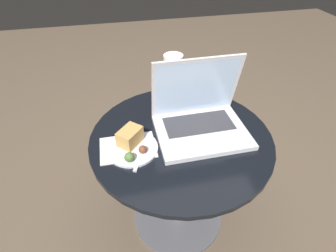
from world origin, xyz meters
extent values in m
plane|color=brown|center=(0.00, 0.00, 0.00)|extent=(6.00, 6.00, 0.00)
cylinder|color=#515156|center=(0.00, 0.00, 0.01)|extent=(0.42, 0.42, 0.01)
cylinder|color=#515156|center=(0.00, 0.00, 0.26)|extent=(0.08, 0.08, 0.48)
cylinder|color=black|center=(0.00, 0.00, 0.51)|extent=(0.66, 0.66, 0.02)
cube|color=silver|center=(-0.20, -0.02, 0.52)|extent=(0.19, 0.13, 0.00)
cube|color=silver|center=(0.08, -0.01, 0.53)|extent=(0.33, 0.25, 0.02)
cube|color=#333338|center=(0.08, 0.03, 0.54)|extent=(0.25, 0.12, 0.00)
cube|color=silver|center=(0.08, 0.09, 0.66)|extent=(0.33, 0.06, 0.25)
cube|color=silver|center=(0.08, 0.09, 0.66)|extent=(0.30, 0.05, 0.22)
cylinder|color=#C6701E|center=(0.01, 0.17, 0.62)|extent=(0.07, 0.07, 0.21)
cylinder|color=white|center=(0.01, 0.17, 0.74)|extent=(0.07, 0.07, 0.02)
cylinder|color=silver|center=(-0.18, -0.03, 0.52)|extent=(0.18, 0.18, 0.01)
cube|color=tan|center=(-0.18, -0.01, 0.55)|extent=(0.10, 0.10, 0.06)
sphere|color=#4C6B33|center=(-0.20, -0.09, 0.54)|extent=(0.03, 0.03, 0.03)
sphere|color=brown|center=(-0.15, -0.06, 0.54)|extent=(0.03, 0.03, 0.03)
cube|color=#B2B2B7|center=(-0.16, -0.08, 0.52)|extent=(0.06, 0.11, 0.00)
cube|color=#B2B2B7|center=(-0.13, -0.01, 0.52)|extent=(0.04, 0.05, 0.00)
camera|label=1|loc=(-0.20, -0.69, 1.15)|focal=28.00mm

